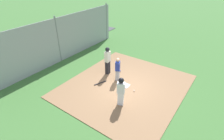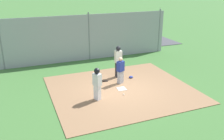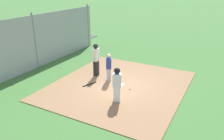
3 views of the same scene
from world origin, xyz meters
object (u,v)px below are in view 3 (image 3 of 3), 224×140
Objects in this scene: baseball_bat at (90,84)px; parked_car_white at (47,33)px; baseball at (130,89)px; catcher at (109,67)px; umpire at (96,59)px; catcher_mask at (109,72)px; runner at (117,83)px; home_plate at (119,85)px.

parked_car_white reaches higher than baseball_bat.
baseball_bat is 0.19× the size of parked_car_white.
baseball is at bearing 68.77° from parked_car_white.
catcher is 0.34× the size of parked_car_white.
catcher is 1.02m from umpire.
baseball_bat is at bearing -148.76° from catcher.
catcher_mask reaches higher than baseball_bat.
baseball_bat is (-0.87, -2.03, -0.87)m from runner.
catcher is 10.86m from parked_car_white.
baseball_bat is at bearing 41.84° from runner.
parked_car_white is (-7.26, -10.81, -0.31)m from runner.
catcher_mask is (-2.69, -1.87, -0.84)m from runner.
baseball reaches higher than baseball_bat.
umpire is 2.70m from baseball.
catcher reaches higher than home_plate.
parked_car_white reaches higher than catcher_mask.
catcher_mask is 10.05m from parked_car_white.
catcher_mask reaches higher than baseball.
home_plate is 2.04m from umpire.
umpire is at bearing 37.24° from baseball_bat.
catcher_mask is 2.34m from baseball.
baseball_bat is 10.87m from parked_car_white.
runner is (2.09, 2.37, -0.09)m from umpire.
baseball_bat is at bearing -76.78° from baseball.
catcher is at bearing 67.23° from parked_car_white.
home_plate is 0.29× the size of catcher.
baseball is at bearing 74.33° from home_plate.
baseball is at bearing -19.87° from umpire.
parked_car_white is at bearing 124.29° from catcher.
catcher is (-0.26, -0.75, 0.76)m from home_plate.
umpire is (-0.28, -0.96, 0.22)m from catcher.
baseball_bat is (0.94, -0.62, -0.74)m from catcher.
runner is (1.81, 1.41, 0.13)m from catcher.
catcher_mask is (-1.82, 0.16, 0.03)m from baseball_bat.
parked_car_white is (-4.57, -8.94, 0.52)m from catcher_mask.
home_plate is at bearing 67.97° from parked_car_white.
catcher is at bearing 12.88° from runner.
umpire is 3.16m from runner.
runner is 21.49× the size of baseball.
baseball is (-1.35, 0.05, -0.86)m from runner.
umpire is (-0.54, -1.71, 0.98)m from home_plate.
baseball_bat is (0.68, -1.37, 0.02)m from home_plate.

